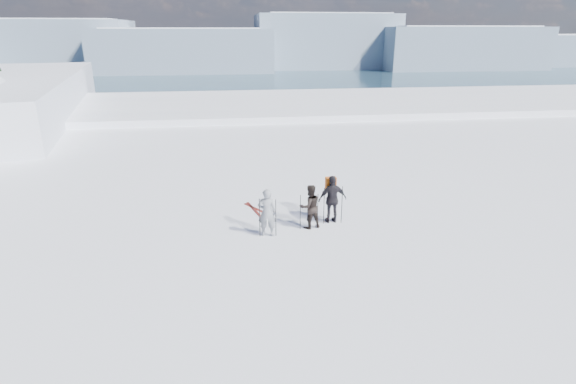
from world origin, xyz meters
The scene contains 8 objects.
lake_basin centered at (0.00, 30.00, -6.50)m, with size 820.00×820.00×71.62m.
far_mountain_range centered at (29.60, 454.78, -7.19)m, with size 770.00×110.00×53.00m.
skier_grey centered at (-2.68, 3.39, 0.81)m, with size 0.59×0.39×1.62m, color gray.
skier_dark centered at (-1.19, 3.83, 0.77)m, with size 0.75×0.58×1.54m, color black.
skier_pack centered at (-0.32, 4.19, 0.85)m, with size 1.00×0.42×1.71m, color black.
backpack centered at (-0.34, 4.44, 1.98)m, with size 0.36×0.20×0.54m, color orange.
ski_poles centered at (-1.40, 3.73, 0.65)m, with size 2.94×0.79×1.35m.
skis_loose centered at (-2.89, 5.64, 0.01)m, with size 1.02×1.66×0.03m.
Camera 1 is at (-3.83, -10.04, 6.37)m, focal length 28.00 mm.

